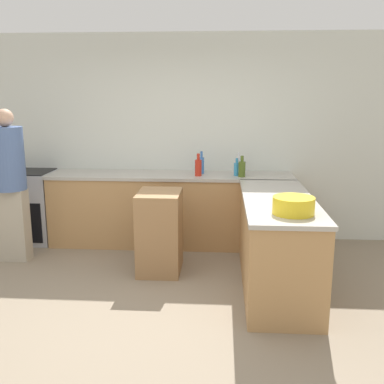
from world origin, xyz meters
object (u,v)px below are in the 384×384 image
at_px(mixing_bowl, 293,205).
at_px(dish_soap_bottle, 237,169).
at_px(water_bottle_blue, 201,165).
at_px(hot_sauce_bottle, 198,167).
at_px(person_by_range, 10,180).
at_px(olive_oil_bottle, 242,168).
at_px(range_oven, 28,206).
at_px(island_table, 160,232).
at_px(vinegar_bottle_clear, 239,165).

distance_m(mixing_bowl, dish_soap_bottle, 1.85).
height_order(dish_soap_bottle, water_bottle_blue, water_bottle_blue).
bearing_deg(hot_sauce_bottle, person_by_range, -164.67).
bearing_deg(olive_oil_bottle, mixing_bowl, -77.86).
height_order(mixing_bowl, hot_sauce_bottle, hot_sauce_bottle).
relative_size(range_oven, hot_sauce_bottle, 3.37).
relative_size(mixing_bowl, hot_sauce_bottle, 1.27).
bearing_deg(mixing_bowl, hot_sauce_bottle, 117.58).
height_order(island_table, person_by_range, person_by_range).
height_order(range_oven, dish_soap_bottle, dish_soap_bottle).
bearing_deg(vinegar_bottle_clear, mixing_bowl, -78.22).
height_order(hot_sauce_bottle, olive_oil_bottle, hot_sauce_bottle).
bearing_deg(water_bottle_blue, vinegar_bottle_clear, 1.27).
relative_size(water_bottle_blue, person_by_range, 0.16).
height_order(mixing_bowl, olive_oil_bottle, olive_oil_bottle).
height_order(island_table, olive_oil_bottle, olive_oil_bottle).
bearing_deg(hot_sauce_bottle, dish_soap_bottle, 6.77).
relative_size(range_oven, person_by_range, 0.53).
bearing_deg(hot_sauce_bottle, mixing_bowl, -62.42).
xyz_separation_m(mixing_bowl, olive_oil_bottle, (-0.37, 1.72, 0.03)).
distance_m(dish_soap_bottle, person_by_range, 2.70).
relative_size(range_oven, vinegar_bottle_clear, 3.44).
height_order(island_table, mixing_bowl, mixing_bowl).
height_order(mixing_bowl, dish_soap_bottle, dish_soap_bottle).
height_order(range_oven, island_table, range_oven).
xyz_separation_m(island_table, olive_oil_bottle, (0.92, 0.79, 0.59)).
relative_size(island_table, dish_soap_bottle, 4.09).
bearing_deg(vinegar_bottle_clear, olive_oil_bottle, -81.14).
xyz_separation_m(vinegar_bottle_clear, dish_soap_bottle, (-0.03, -0.14, -0.02)).
relative_size(water_bottle_blue, olive_oil_bottle, 1.09).
xyz_separation_m(vinegar_bottle_clear, olive_oil_bottle, (0.03, -0.22, -0.01)).
bearing_deg(person_by_range, mixing_bowl, -20.70).
xyz_separation_m(dish_soap_bottle, hot_sauce_bottle, (-0.48, -0.06, 0.02)).
bearing_deg(island_table, olive_oil_bottle, 40.64).
bearing_deg(island_table, range_oven, 153.79).
bearing_deg(island_table, water_bottle_blue, 67.62).
distance_m(dish_soap_bottle, water_bottle_blue, 0.47).
xyz_separation_m(mixing_bowl, water_bottle_blue, (-0.88, 1.92, 0.04)).
bearing_deg(hot_sauce_bottle, olive_oil_bottle, -2.21).
xyz_separation_m(range_oven, hot_sauce_bottle, (2.27, -0.12, 0.57)).
height_order(water_bottle_blue, person_by_range, person_by_range).
xyz_separation_m(range_oven, water_bottle_blue, (2.30, 0.06, 0.57)).
relative_size(vinegar_bottle_clear, water_bottle_blue, 0.96).
bearing_deg(range_oven, olive_oil_bottle, -2.95).
relative_size(dish_soap_bottle, person_by_range, 0.12).
bearing_deg(person_by_range, water_bottle_blue, 19.60).
bearing_deg(water_bottle_blue, range_oven, -178.46).
relative_size(olive_oil_bottle, person_by_range, 0.15).
bearing_deg(hot_sauce_bottle, range_oven, 176.87).
xyz_separation_m(range_oven, olive_oil_bottle, (2.81, -0.15, 0.56)).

